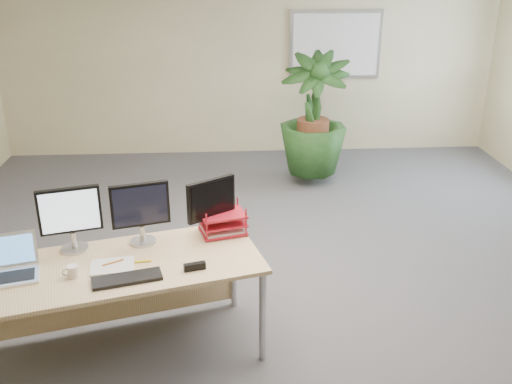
{
  "coord_description": "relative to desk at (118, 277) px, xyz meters",
  "views": [
    {
      "loc": [
        -0.43,
        -4.11,
        2.69
      ],
      "look_at": [
        -0.14,
        0.35,
        0.84
      ],
      "focal_mm": 40.0,
      "sensor_mm": 36.0,
      "label": 1
    }
  ],
  "objects": [
    {
      "name": "floor",
      "position": [
        1.19,
        0.55,
        -0.59
      ],
      "size": [
        8.0,
        8.0,
        0.0
      ],
      "primitive_type": "plane",
      "color": "#4D4D52",
      "rests_on": "ground"
    },
    {
      "name": "stapler",
      "position": [
        0.56,
        -0.21,
        0.18
      ],
      "size": [
        0.15,
        0.08,
        0.05
      ],
      "primitive_type": "cube",
      "rotation": [
        0.0,
        0.0,
        0.26
      ],
      "color": "black",
      "rests_on": "desk"
    },
    {
      "name": "monitor_right",
      "position": [
        0.17,
        0.21,
        0.43
      ],
      "size": [
        0.41,
        0.19,
        0.47
      ],
      "color": "#B7B7BC",
      "rests_on": "desk"
    },
    {
      "name": "desk",
      "position": [
        0.0,
        0.0,
        0.0
      ],
      "size": [
        2.1,
        1.3,
        0.75
      ],
      "color": "tan",
      "rests_on": "floor"
    },
    {
      "name": "spiral_notebook",
      "position": [
        0.0,
        -0.13,
        0.16
      ],
      "size": [
        0.32,
        0.26,
        0.01
      ],
      "primitive_type": "cube",
      "rotation": [
        0.0,
        0.0,
        0.14
      ],
      "color": "white",
      "rests_on": "desk"
    },
    {
      "name": "coffee_mug",
      "position": [
        -0.23,
        -0.25,
        0.2
      ],
      "size": [
        0.11,
        0.07,
        0.08
      ],
      "color": "white",
      "rests_on": "desk"
    },
    {
      "name": "floor_plant",
      "position": [
        1.9,
        3.22,
        0.16
      ],
      "size": [
        1.03,
        1.03,
        1.5
      ],
      "primitive_type": "imported",
      "rotation": [
        0.0,
        0.0,
        -0.26
      ],
      "color": "#173B15",
      "rests_on": "floor"
    },
    {
      "name": "whiteboard",
      "position": [
        2.39,
        4.52,
        0.96
      ],
      "size": [
        1.3,
        0.04,
        0.95
      ],
      "color": "#B8B9BE",
      "rests_on": "back_wall"
    },
    {
      "name": "orange_pen",
      "position": [
        0.0,
        -0.11,
        0.18
      ],
      "size": [
        0.13,
        0.08,
        0.01
      ],
      "primitive_type": "cylinder",
      "rotation": [
        0.0,
        1.57,
        0.52
      ],
      "color": "#CA6516",
      "rests_on": "spiral_notebook"
    },
    {
      "name": "monitor_dark",
      "position": [
        0.67,
        0.31,
        0.41
      ],
      "size": [
        0.35,
        0.25,
        0.44
      ],
      "color": "#B7B7BC",
      "rests_on": "desk"
    },
    {
      "name": "letter_tray",
      "position": [
        0.75,
        0.33,
        0.23
      ],
      "size": [
        0.38,
        0.33,
        0.16
      ],
      "color": "#AA1524",
      "rests_on": "desk"
    },
    {
      "name": "keyboard",
      "position": [
        0.13,
        -0.32,
        0.17
      ],
      "size": [
        0.47,
        0.26,
        0.02
      ],
      "primitive_type": "cube",
      "rotation": [
        0.0,
        0.0,
        0.26
      ],
      "color": "black",
      "rests_on": "desk"
    },
    {
      "name": "laptop",
      "position": [
        -0.65,
        -0.19,
        0.22
      ],
      "size": [
        0.41,
        0.38,
        0.25
      ],
      "color": "silver",
      "rests_on": "desk"
    },
    {
      "name": "monitor_left",
      "position": [
        -0.31,
        0.13,
        0.43
      ],
      "size": [
        0.42,
        0.19,
        0.48
      ],
      "color": "#B7B7BC",
      "rests_on": "desk"
    },
    {
      "name": "yellow_highlighter",
      "position": [
        0.2,
        -0.09,
        0.17
      ],
      "size": [
        0.12,
        0.03,
        0.02
      ],
      "primitive_type": "cylinder",
      "rotation": [
        0.0,
        1.57,
        0.1
      ],
      "color": "yellow",
      "rests_on": "desk"
    },
    {
      "name": "back_wall",
      "position": [
        1.19,
        4.55,
        0.76
      ],
      "size": [
        7.0,
        0.04,
        2.7
      ],
      "primitive_type": "cube",
      "color": "#C0B488",
      "rests_on": "floor"
    }
  ]
}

